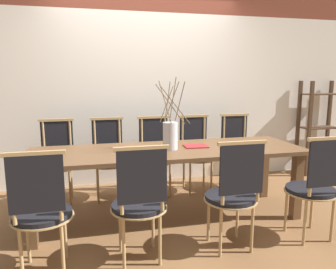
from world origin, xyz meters
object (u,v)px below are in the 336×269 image
(book_stack, at_px, (196,146))
(shelving_rack, at_px, (319,128))
(chair_near_center, at_px, (233,192))
(dining_table, at_px, (168,158))
(chair_far_center, at_px, (156,153))
(vase_centerpiece, at_px, (170,135))

(book_stack, distance_m, shelving_rack, 2.53)
(chair_near_center, bearing_deg, book_stack, 94.74)
(shelving_rack, bearing_deg, dining_table, -157.67)
(chair_near_center, distance_m, chair_far_center, 1.56)
(shelving_rack, bearing_deg, vase_centerpiece, -157.30)
(vase_centerpiece, height_order, shelving_rack, vase_centerpiece)
(dining_table, relative_size, vase_centerpiece, 3.85)
(dining_table, xyz_separation_m, vase_centerpiece, (0.02, -0.01, 0.24))
(book_stack, bearing_deg, chair_near_center, -85.26)
(dining_table, height_order, chair_far_center, chair_far_center)
(book_stack, xyz_separation_m, shelving_rack, (2.31, 1.04, -0.05))
(chair_near_center, distance_m, vase_centerpiece, 0.91)
(book_stack, bearing_deg, chair_far_center, 111.63)
(vase_centerpiece, distance_m, book_stack, 0.33)
(dining_table, height_order, chair_near_center, chair_near_center)
(chair_near_center, relative_size, book_stack, 3.90)
(dining_table, xyz_separation_m, book_stack, (0.31, 0.04, 0.10))
(book_stack, height_order, shelving_rack, shelving_rack)
(vase_centerpiece, bearing_deg, dining_table, 151.43)
(chair_far_center, xyz_separation_m, vase_centerpiece, (-0.00, -0.77, 0.37))
(dining_table, distance_m, book_stack, 0.33)
(chair_far_center, bearing_deg, vase_centerpiece, 89.77)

